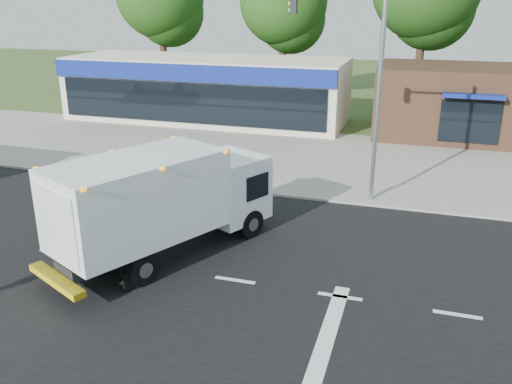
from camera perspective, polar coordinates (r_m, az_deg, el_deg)
ground at (r=15.66m, az=-2.22°, el=-9.30°), size 120.00×120.00×0.00m
road_asphalt at (r=15.66m, az=-2.22°, el=-9.29°), size 60.00×14.00×0.02m
sidewalk at (r=22.87m, az=4.64°, el=0.44°), size 60.00×2.40×0.12m
parking_apron at (r=28.31m, az=7.28°, el=4.06°), size 60.00×9.00×0.02m
lane_markings at (r=14.19m, az=1.19°, el=-12.57°), size 55.20×7.00×0.01m
ems_box_truck at (r=16.55m, az=-9.87°, el=-0.60°), size 5.39×7.79×3.34m
retail_strip_mall at (r=35.97m, az=-5.27°, el=10.76°), size 18.00×6.20×4.00m
brown_storefront at (r=33.41m, az=21.39°, el=8.79°), size 10.00×6.70×4.00m
traffic_signal_pole at (r=20.78m, az=11.11°, el=12.00°), size 3.51×0.25×8.00m
background_trees at (r=41.40m, az=10.31°, el=19.19°), size 36.77×7.39×12.10m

